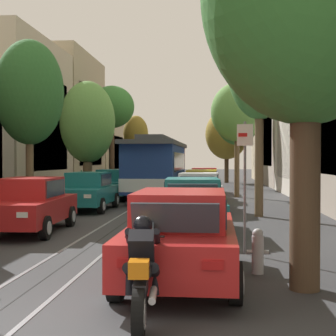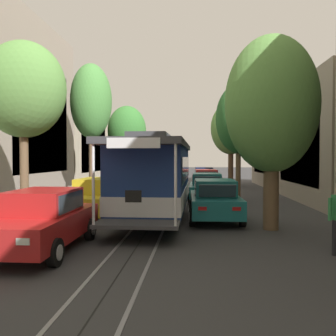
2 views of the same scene
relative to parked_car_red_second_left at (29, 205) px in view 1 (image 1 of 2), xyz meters
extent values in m
plane|color=#38383A|center=(2.36, 12.78, -0.80)|extent=(160.00, 160.00, 0.00)
cube|color=gray|center=(1.83, 16.11, -0.79)|extent=(0.08, 61.23, 0.01)
cube|color=gray|center=(2.89, 16.11, -0.79)|extent=(0.08, 61.23, 0.01)
cube|color=black|center=(2.36, 16.11, -0.80)|extent=(0.03, 61.23, 0.01)
cube|color=#BCAD93|center=(-7.13, 16.11, 3.98)|extent=(4.59, 10.35, 9.57)
cube|color=#2D3842|center=(-4.86, 16.11, 3.51)|extent=(0.04, 7.45, 5.74)
cube|color=tan|center=(-7.38, 26.75, 4.60)|extent=(5.08, 10.35, 10.80)
cube|color=#2D3842|center=(-4.86, 26.75, 4.06)|extent=(0.04, 7.45, 6.48)
cube|color=tan|center=(-7.83, 37.40, 2.24)|extent=(5.97, 10.35, 6.09)
cube|color=#2D3842|center=(-4.86, 37.40, 1.94)|extent=(0.04, 7.45, 3.65)
cube|color=#2D3842|center=(9.58, 5.46, 3.87)|extent=(0.04, 7.45, 6.22)
cube|color=beige|center=(12.12, 16.11, 2.48)|extent=(5.13, 10.35, 6.57)
cube|color=#2D3842|center=(9.58, 16.11, 2.16)|extent=(0.04, 7.45, 3.94)
cube|color=gray|center=(12.13, 26.75, 4.56)|extent=(5.15, 10.35, 10.73)
cube|color=#2D3842|center=(9.58, 26.75, 4.03)|extent=(0.04, 7.45, 6.44)
cube|color=tan|center=(12.29, 37.40, 2.77)|extent=(5.47, 10.35, 7.14)
cube|color=#2D3842|center=(9.58, 37.40, 2.41)|extent=(0.04, 7.45, 4.29)
cube|color=red|center=(0.00, -0.04, -0.15)|extent=(1.97, 4.37, 0.66)
cube|color=red|center=(0.00, 0.11, 0.48)|extent=(1.56, 2.12, 0.60)
cube|color=#2D3842|center=(0.03, -0.73, 0.46)|extent=(1.34, 0.27, 0.47)
cube|color=#2D3842|center=(-0.05, 1.29, 0.46)|extent=(1.30, 0.25, 0.45)
cube|color=#2D3842|center=(0.74, 0.14, 0.48)|extent=(0.10, 1.81, 0.47)
cube|color=#2D3842|center=(-0.75, 0.08, 0.48)|extent=(0.10, 1.81, 0.47)
cube|color=white|center=(0.64, -2.18, -0.05)|extent=(0.28, 0.05, 0.14)
cube|color=#B21414|center=(0.47, 2.14, -0.05)|extent=(0.28, 0.05, 0.12)
cube|color=#B21414|center=(-0.64, 2.10, -0.05)|extent=(0.28, 0.05, 0.12)
cylinder|color=black|center=(0.93, -1.34, -0.48)|extent=(0.23, 0.65, 0.64)
cylinder|color=silver|center=(1.04, -1.33, -0.48)|extent=(0.03, 0.35, 0.35)
cylinder|color=black|center=(0.83, 1.33, -0.48)|extent=(0.23, 0.65, 0.64)
cylinder|color=silver|center=(0.94, 1.33, -0.48)|extent=(0.03, 0.35, 0.35)
cylinder|color=black|center=(-0.93, 1.26, -0.48)|extent=(0.23, 0.65, 0.64)
cylinder|color=silver|center=(-1.04, 1.25, -0.48)|extent=(0.03, 0.35, 0.35)
cube|color=#196B70|center=(0.14, 6.19, -0.15)|extent=(1.84, 4.32, 0.66)
cube|color=#196B70|center=(0.14, 6.34, 0.48)|extent=(1.49, 2.08, 0.60)
cube|color=#2D3842|center=(0.14, 5.50, 0.46)|extent=(1.33, 0.23, 0.47)
cube|color=#2D3842|center=(0.15, 7.52, 0.46)|extent=(1.30, 0.21, 0.45)
cube|color=#2D3842|center=(0.89, 6.33, 0.48)|extent=(0.05, 1.81, 0.47)
cube|color=#2D3842|center=(-0.60, 6.34, 0.48)|extent=(0.05, 1.81, 0.47)
cube|color=white|center=(0.68, 4.02, -0.05)|extent=(0.28, 0.04, 0.14)
cube|color=#B21414|center=(0.72, 8.34, -0.05)|extent=(0.28, 0.04, 0.12)
cube|color=white|center=(-0.43, 4.03, -0.05)|extent=(0.28, 0.04, 0.14)
cube|color=#B21414|center=(-0.40, 8.35, -0.05)|extent=(0.28, 0.04, 0.12)
cylinder|color=black|center=(1.01, 4.85, -0.48)|extent=(0.21, 0.64, 0.64)
cylinder|color=silver|center=(1.12, 4.85, -0.48)|extent=(0.02, 0.35, 0.35)
cylinder|color=black|center=(-0.75, 4.86, -0.48)|extent=(0.21, 0.64, 0.64)
cylinder|color=silver|center=(-0.86, 4.86, -0.48)|extent=(0.02, 0.35, 0.35)
cylinder|color=black|center=(1.03, 7.51, -0.48)|extent=(0.21, 0.64, 0.64)
cylinder|color=silver|center=(1.14, 7.51, -0.48)|extent=(0.02, 0.35, 0.35)
cylinder|color=black|center=(-0.73, 7.53, -0.48)|extent=(0.21, 0.64, 0.64)
cylinder|color=silver|center=(-0.84, 7.53, -0.48)|extent=(0.02, 0.35, 0.35)
cube|color=#196B70|center=(0.02, 11.90, -0.15)|extent=(1.90, 4.34, 0.66)
cube|color=#196B70|center=(0.02, 12.05, 0.48)|extent=(1.52, 2.10, 0.60)
cube|color=#2D3842|center=(0.03, 11.21, 0.46)|extent=(1.34, 0.25, 0.47)
cube|color=#2D3842|center=(-0.01, 13.23, 0.46)|extent=(1.30, 0.23, 0.45)
cube|color=#2D3842|center=(0.76, 12.07, 0.48)|extent=(0.07, 1.81, 0.47)
cube|color=#2D3842|center=(-0.73, 12.03, 0.48)|extent=(0.07, 1.81, 0.47)
cube|color=white|center=(0.62, 9.75, -0.05)|extent=(0.28, 0.05, 0.14)
cube|color=#B21414|center=(0.53, 14.07, -0.05)|extent=(0.28, 0.05, 0.12)
cube|color=white|center=(-0.49, 9.73, -0.05)|extent=(0.28, 0.05, 0.14)
cube|color=#B21414|center=(-0.59, 14.05, -0.05)|extent=(0.28, 0.05, 0.12)
cylinder|color=black|center=(0.93, 10.59, -0.48)|extent=(0.21, 0.64, 0.64)
cylinder|color=silver|center=(1.04, 10.59, -0.48)|extent=(0.03, 0.35, 0.35)
cylinder|color=black|center=(-0.83, 10.55, -0.48)|extent=(0.21, 0.64, 0.64)
cylinder|color=silver|center=(-0.94, 10.54, -0.48)|extent=(0.03, 0.35, 0.35)
cylinder|color=black|center=(0.87, 13.25, -0.48)|extent=(0.21, 0.64, 0.64)
cylinder|color=silver|center=(0.98, 13.25, -0.48)|extent=(0.03, 0.35, 0.35)
cylinder|color=black|center=(-0.89, 13.21, -0.48)|extent=(0.21, 0.64, 0.64)
cylinder|color=silver|center=(-1.00, 13.21, -0.48)|extent=(0.03, 0.35, 0.35)
cube|color=red|center=(4.78, -5.41, -0.15)|extent=(1.83, 4.31, 0.66)
cube|color=red|center=(4.78, -5.56, 0.48)|extent=(1.49, 2.07, 0.60)
cube|color=#2D3842|center=(4.79, -4.72, 0.46)|extent=(1.33, 0.23, 0.47)
cube|color=#2D3842|center=(4.77, -6.74, 0.46)|extent=(1.30, 0.21, 0.45)
cube|color=#2D3842|center=(4.03, -5.55, 0.48)|extent=(0.04, 1.81, 0.47)
cube|color=#2D3842|center=(5.53, -5.56, 0.48)|extent=(0.04, 1.81, 0.47)
cube|color=white|center=(4.24, -3.24, -0.05)|extent=(0.28, 0.04, 0.14)
cube|color=#B21414|center=(4.21, -7.56, -0.05)|extent=(0.28, 0.04, 0.12)
cube|color=white|center=(5.35, -3.25, -0.05)|extent=(0.28, 0.04, 0.14)
cube|color=#B21414|center=(5.33, -7.57, -0.05)|extent=(0.28, 0.04, 0.12)
cylinder|color=black|center=(3.91, -4.07, -0.48)|extent=(0.20, 0.64, 0.64)
cylinder|color=silver|center=(3.80, -4.07, -0.48)|extent=(0.02, 0.35, 0.35)
cylinder|color=black|center=(5.67, -4.08, -0.48)|extent=(0.20, 0.64, 0.64)
cylinder|color=silver|center=(5.78, -4.08, -0.48)|extent=(0.02, 0.35, 0.35)
cylinder|color=black|center=(3.89, -6.74, -0.48)|extent=(0.20, 0.64, 0.64)
cylinder|color=silver|center=(3.78, -6.73, -0.48)|extent=(0.02, 0.35, 0.35)
cylinder|color=black|center=(5.65, -6.75, -0.48)|extent=(0.20, 0.64, 0.64)
cylinder|color=silver|center=(5.76, -6.75, -0.48)|extent=(0.02, 0.35, 0.35)
cube|color=#196B70|center=(4.72, 0.29, -0.15)|extent=(2.01, 4.38, 0.66)
cube|color=#196B70|center=(4.73, 0.14, 0.48)|extent=(1.58, 2.13, 0.60)
cube|color=#2D3842|center=(4.69, 0.97, 0.46)|extent=(1.34, 0.29, 0.47)
cube|color=#2D3842|center=(4.79, -1.05, 0.46)|extent=(1.30, 0.26, 0.45)
cube|color=#2D3842|center=(3.98, 0.10, 0.48)|extent=(0.12, 1.81, 0.47)
cube|color=#2D3842|center=(5.48, 0.17, 0.48)|extent=(0.12, 1.81, 0.47)
cube|color=white|center=(4.06, 2.42, -0.05)|extent=(0.28, 0.05, 0.14)
cube|color=#B21414|center=(4.27, -1.90, -0.05)|extent=(0.28, 0.05, 0.12)
cube|color=white|center=(5.17, 2.47, -0.05)|extent=(0.28, 0.05, 0.14)
cube|color=#B21414|center=(5.39, -1.84, -0.05)|extent=(0.28, 0.05, 0.12)
cylinder|color=black|center=(3.78, 1.57, -0.48)|extent=(0.23, 0.65, 0.64)
cylinder|color=silver|center=(3.67, 1.57, -0.48)|extent=(0.04, 0.35, 0.35)
cylinder|color=black|center=(5.53, 1.66, -0.48)|extent=(0.23, 0.65, 0.64)
cylinder|color=silver|center=(5.64, 1.67, -0.48)|extent=(0.04, 0.35, 0.35)
cylinder|color=black|center=(3.91, -1.09, -0.48)|extent=(0.23, 0.65, 0.64)
cylinder|color=silver|center=(3.80, -1.09, -0.48)|extent=(0.04, 0.35, 0.35)
cylinder|color=black|center=(5.67, -1.00, -0.48)|extent=(0.23, 0.65, 0.64)
cylinder|color=silver|center=(5.78, -1.00, -0.48)|extent=(0.04, 0.35, 0.35)
cube|color=silver|center=(4.76, 6.07, -0.15)|extent=(1.93, 4.35, 0.66)
cube|color=silver|center=(4.75, 5.92, 0.48)|extent=(1.54, 2.11, 0.60)
cube|color=#2D3842|center=(4.78, 6.76, 0.46)|extent=(1.34, 0.26, 0.47)
cube|color=#2D3842|center=(4.72, 4.74, 0.46)|extent=(1.30, 0.24, 0.45)
cube|color=#2D3842|center=(4.01, 5.94, 0.48)|extent=(0.08, 1.81, 0.47)
cube|color=#2D3842|center=(5.50, 5.90, 0.48)|extent=(0.08, 1.81, 0.47)
cube|color=white|center=(4.26, 8.25, -0.05)|extent=(0.28, 0.05, 0.14)
cube|color=#B21414|center=(4.13, 3.93, -0.05)|extent=(0.28, 0.05, 0.12)
cube|color=white|center=(5.38, 8.21, -0.05)|extent=(0.28, 0.05, 0.14)
cube|color=#B21414|center=(5.25, 3.89, -0.05)|extent=(0.28, 0.05, 0.12)
cylinder|color=black|center=(3.92, 7.43, -0.48)|extent=(0.22, 0.65, 0.64)
cylinder|color=silver|center=(3.81, 7.43, -0.48)|extent=(0.03, 0.35, 0.35)
cylinder|color=black|center=(5.68, 7.38, -0.48)|extent=(0.22, 0.65, 0.64)
cylinder|color=silver|center=(5.79, 7.37, -0.48)|extent=(0.03, 0.35, 0.35)
cylinder|color=black|center=(3.84, 4.76, -0.48)|extent=(0.22, 0.65, 0.64)
cylinder|color=silver|center=(3.73, 4.77, -0.48)|extent=(0.03, 0.35, 0.35)
cylinder|color=black|center=(5.60, 4.71, -0.48)|extent=(0.22, 0.65, 0.64)
cylinder|color=silver|center=(5.71, 4.71, -0.48)|extent=(0.03, 0.35, 0.35)
cube|color=gold|center=(4.74, 11.56, -0.15)|extent=(1.95, 4.36, 0.66)
cube|color=gold|center=(4.73, 11.41, 0.48)|extent=(1.55, 2.12, 0.60)
cube|color=#2D3842|center=(4.76, 12.25, 0.46)|extent=(1.34, 0.27, 0.47)
cube|color=#2D3842|center=(4.69, 10.23, 0.46)|extent=(1.30, 0.24, 0.45)
cube|color=#2D3842|center=(3.99, 11.44, 0.48)|extent=(0.09, 1.81, 0.47)
cube|color=#2D3842|center=(5.48, 11.38, 0.48)|extent=(0.09, 1.81, 0.47)
cube|color=white|center=(4.26, 13.74, -0.05)|extent=(0.28, 0.05, 0.14)
cube|color=#B21414|center=(4.10, 9.42, -0.05)|extent=(0.28, 0.05, 0.12)
cube|color=white|center=(5.37, 13.70, -0.05)|extent=(0.28, 0.05, 0.14)
cube|color=#B21414|center=(5.22, 9.38, -0.05)|extent=(0.28, 0.05, 0.12)
cylinder|color=black|center=(3.91, 12.92, -0.48)|extent=(0.22, 0.65, 0.64)
cylinder|color=silver|center=(3.80, 12.93, -0.48)|extent=(0.03, 0.35, 0.35)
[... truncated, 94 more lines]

